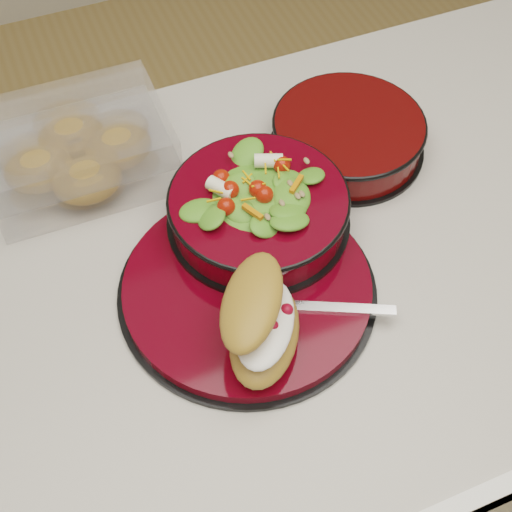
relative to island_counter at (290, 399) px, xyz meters
name	(u,v)px	position (x,y,z in m)	size (l,w,h in m)	color
island_counter	(290,399)	(0.00, 0.00, 0.00)	(1.24, 0.74, 0.90)	white
dinner_plate	(248,288)	(-0.09, -0.04, 0.46)	(0.32, 0.32, 0.02)	black
salad_bowl	(258,204)	(-0.04, 0.05, 0.50)	(0.24, 0.24, 0.10)	black
croissant	(263,320)	(-0.10, -0.11, 0.51)	(0.14, 0.17, 0.08)	#A66F32
fork	(314,307)	(-0.03, -0.10, 0.47)	(0.17, 0.09, 0.00)	silver
pastry_box	(77,151)	(-0.23, 0.24, 0.49)	(0.25, 0.18, 0.09)	white
extra_bowl	(348,134)	(0.13, 0.14, 0.48)	(0.22, 0.22, 0.05)	black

